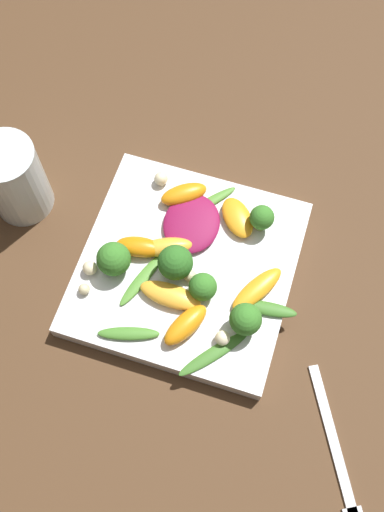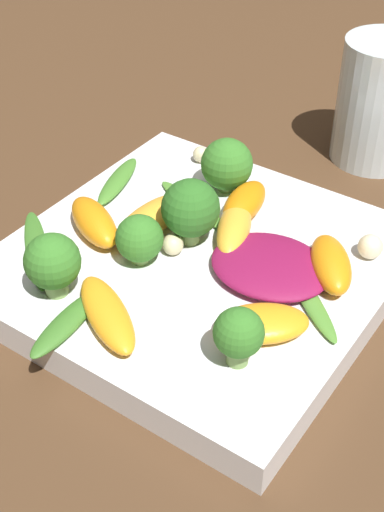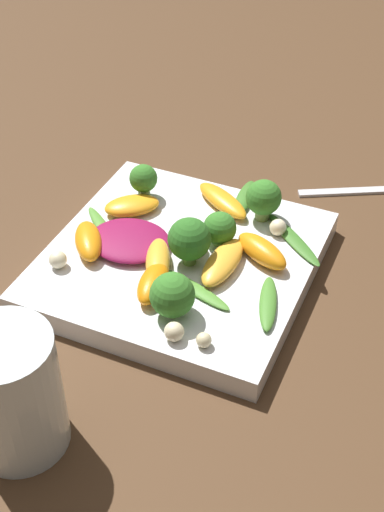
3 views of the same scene
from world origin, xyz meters
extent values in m
plane|color=#4C331E|center=(0.00, 0.00, 0.00)|extent=(2.40, 2.40, 0.00)
cube|color=white|center=(0.00, 0.00, 0.01)|extent=(0.25, 0.25, 0.02)
cylinder|color=silver|center=(-0.23, 0.03, 0.05)|extent=(0.08, 0.08, 0.11)
cube|color=silver|center=(0.22, -0.16, 0.00)|extent=(0.10, 0.18, 0.01)
ellipsoid|color=maroon|center=(-0.01, 0.05, 0.03)|extent=(0.08, 0.09, 0.01)
ellipsoid|color=orange|center=(-0.03, 0.09, 0.03)|extent=(0.06, 0.06, 0.02)
ellipsoid|color=orange|center=(0.09, -0.01, 0.03)|extent=(0.06, 0.08, 0.01)
ellipsoid|color=orange|center=(0.02, -0.08, 0.03)|extent=(0.05, 0.07, 0.02)
ellipsoid|color=#FCAD33|center=(-0.03, 0.01, 0.03)|extent=(0.07, 0.05, 0.02)
ellipsoid|color=orange|center=(0.04, 0.08, 0.03)|extent=(0.06, 0.07, 0.02)
ellipsoid|color=#FCAD33|center=(-0.01, -0.05, 0.03)|extent=(0.08, 0.03, 0.02)
ellipsoid|color=orange|center=(-0.06, 0.00, 0.03)|extent=(0.06, 0.03, 0.02)
cylinder|color=#7A9E51|center=(0.09, -0.05, 0.03)|extent=(0.02, 0.02, 0.02)
sphere|color=#387A28|center=(0.09, -0.05, 0.05)|extent=(0.04, 0.04, 0.04)
cylinder|color=#84AD5B|center=(0.03, -0.03, 0.03)|extent=(0.01, 0.01, 0.01)
sphere|color=#387A28|center=(0.03, -0.03, 0.04)|extent=(0.03, 0.03, 0.03)
cylinder|color=#7A9E51|center=(-0.01, -0.01, 0.03)|extent=(0.01, 0.01, 0.02)
sphere|color=#2D6B23|center=(-0.01, -0.01, 0.05)|extent=(0.04, 0.04, 0.04)
cylinder|color=#7A9E51|center=(0.07, 0.08, 0.03)|extent=(0.01, 0.01, 0.02)
sphere|color=#387A28|center=(0.07, 0.08, 0.05)|extent=(0.03, 0.03, 0.03)
cylinder|color=#7A9E51|center=(-0.08, -0.03, 0.03)|extent=(0.01, 0.01, 0.01)
sphere|color=#387A28|center=(-0.08, -0.03, 0.05)|extent=(0.04, 0.04, 0.04)
ellipsoid|color=#3D7528|center=(0.06, -0.10, 0.03)|extent=(0.07, 0.08, 0.00)
ellipsoid|color=#47842D|center=(-0.04, -0.10, 0.03)|extent=(0.07, 0.04, 0.01)
ellipsoid|color=#518E33|center=(0.00, 0.09, 0.03)|extent=(0.06, 0.07, 0.01)
ellipsoid|color=#3D7528|center=(0.11, -0.03, 0.03)|extent=(0.07, 0.02, 0.01)
ellipsoid|color=#518E33|center=(-0.04, -0.04, 0.03)|extent=(0.04, 0.08, 0.00)
sphere|color=beige|center=(-0.10, -0.07, 0.03)|extent=(0.01, 0.01, 0.01)
sphere|color=beige|center=(0.07, -0.08, 0.03)|extent=(0.02, 0.02, 0.02)
sphere|color=beige|center=(0.01, -0.02, 0.03)|extent=(0.02, 0.02, 0.02)
sphere|color=beige|center=(-0.11, -0.04, 0.03)|extent=(0.02, 0.02, 0.02)
sphere|color=beige|center=(-0.07, 0.10, 0.03)|extent=(0.02, 0.02, 0.02)
camera|label=1|loc=(0.09, -0.27, 0.69)|focal=42.00mm
camera|label=2|loc=(0.32, 0.22, 0.34)|focal=50.00mm
camera|label=3|loc=(-0.49, -0.23, 0.48)|focal=50.00mm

